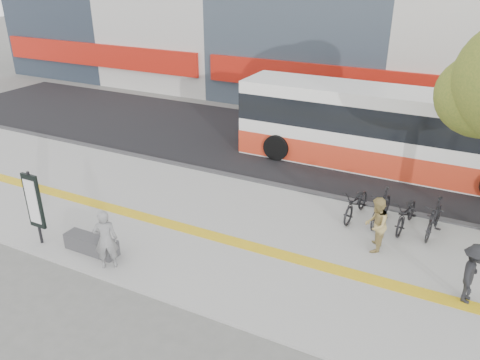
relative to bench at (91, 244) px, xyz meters
The scene contains 12 objects.
ground 2.88m from the bench, 24.78° to the left, with size 120.00×120.00×0.00m, color #5E5E5A.
sidewalk 3.76m from the bench, 46.08° to the left, with size 40.00×7.00×0.08m, color gray.
tactile_strip 3.41m from the bench, 40.24° to the left, with size 40.00×0.45×0.01m, color yellow.
street 10.53m from the bench, 75.70° to the left, with size 40.00×8.00×0.06m, color black.
curb 6.73m from the bench, 67.25° to the left, with size 40.00×0.25×0.14m, color #37373A.
bench is the anchor object (origin of this frame).
signboard 1.94m from the bench, 169.19° to the right, with size 0.55×0.10×2.20m.
bus 11.38m from the bench, 58.95° to the left, with size 11.33×2.69×3.02m.
bicycle_row 8.77m from the bench, 36.41° to the left, with size 3.03×1.90×1.07m.
seated_woman 1.12m from the bench, 20.71° to the right, with size 0.60×0.39×1.65m, color black.
pedestrian_tan 7.76m from the bench, 27.65° to the left, with size 0.77×0.60×1.58m, color #A38C50.
pedestrian_dark 9.62m from the bench, 14.45° to the left, with size 0.97×0.56×1.51m, color black.
Camera 1 is at (5.96, -9.10, 7.29)m, focal length 35.20 mm.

